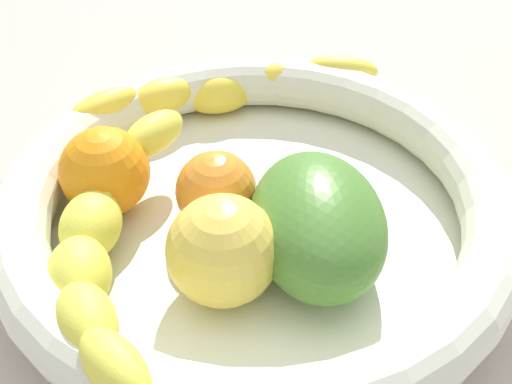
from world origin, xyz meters
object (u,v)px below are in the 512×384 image
Objects in this scene: banana_draped_right at (102,242)px; mango_green at (322,220)px; orange_front at (105,172)px; apple_yellow at (223,251)px; banana_draped_left at (222,89)px; orange_mid_left at (216,191)px; fruit_bowl at (256,215)px.

banana_draped_right is 13.06cm from mango_green.
orange_front is 14.67cm from mango_green.
mango_green is 1.77× the size of apple_yellow.
banana_draped_left is 1.81× the size of mango_green.
apple_yellow is at bearing -133.62° from orange_mid_left.
fruit_bowl is 3.05cm from orange_mid_left.
orange_front is at bearing 118.11° from orange_mid_left.
mango_green reaches higher than orange_mid_left.
orange_mid_left is (3.53, -6.61, -0.34)cm from orange_front.
banana_draped_right is at bearing 121.66° from apple_yellow.
banana_draped_left is at bearing 40.64° from orange_mid_left.
orange_front is 11.00cm from apple_yellow.
orange_mid_left is at bearing -61.89° from orange_front.
banana_draped_left is at bearing 6.37° from orange_front.
banana_draped_right is 3.53× the size of orange_mid_left.
mango_green is (0.44, -4.81, 2.12)cm from fruit_bowl.
banana_draped_left reaches higher than fruit_bowl.
mango_green is at bearing -116.94° from banana_draped_left.
fruit_bowl is at bearing -23.72° from banana_draped_right.
mango_green is (9.61, -8.84, 0.20)cm from banana_draped_right.
orange_front is 7.51cm from orange_mid_left.
apple_yellow reaches higher than banana_draped_left.
banana_draped_left is 13.01cm from orange_front.
banana_draped_left is 4.01× the size of orange_mid_left.
banana_draped_left is 3.55× the size of orange_front.
orange_front reaches higher than banana_draped_right.
mango_green is at bearing -69.15° from orange_front.
banana_draped_right and orange_mid_left have the same top height.
orange_mid_left is 7.31cm from mango_green.
mango_green is (-7.70, -15.15, 0.75)cm from banana_draped_left.
banana_draped_left is 12.37cm from orange_mid_left.
banana_draped_left is 1.14× the size of banana_draped_right.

